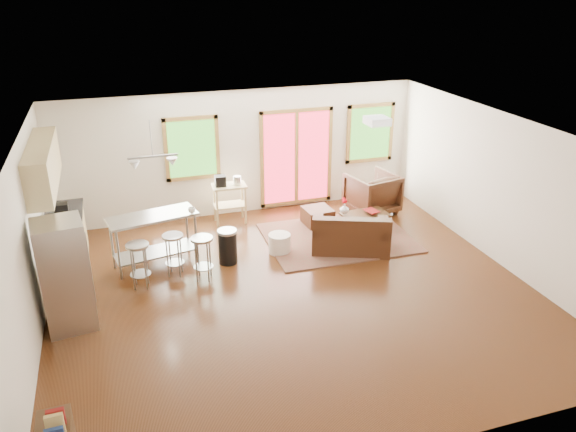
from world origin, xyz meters
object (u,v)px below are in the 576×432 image
object	(u,v)px
loveseat	(351,236)
refrigerator	(65,275)
coffee_table	(365,216)
island	(154,231)
ottoman	(317,217)
kitchen_cart	(228,190)
rug	(338,238)
armchair	(372,191)

from	to	relation	value
loveseat	refrigerator	xyz separation A→B (m)	(-4.80, -0.99, 0.52)
coffee_table	island	xyz separation A→B (m)	(-4.08, -0.20, 0.34)
loveseat	ottoman	world-z (taller)	loveseat
loveseat	refrigerator	bearing A→B (deg)	-146.66
ottoman	kitchen_cart	world-z (taller)	kitchen_cart
rug	coffee_table	bearing A→B (deg)	15.89
loveseat	ottoman	size ratio (longest dim) A/B	2.95
island	armchair	bearing A→B (deg)	12.36
loveseat	rug	bearing A→B (deg)	113.75
rug	coffee_table	xyz separation A→B (m)	(0.64, 0.18, 0.30)
rug	refrigerator	world-z (taller)	refrigerator
rug	refrigerator	xyz separation A→B (m)	(-4.78, -1.52, 0.80)
rug	refrigerator	bearing A→B (deg)	-162.33
loveseat	island	size ratio (longest dim) A/B	1.01
loveseat	armchair	distance (m)	1.93
rug	kitchen_cart	size ratio (longest dim) A/B	2.68
rug	island	distance (m)	3.50
kitchen_cart	island	bearing A→B (deg)	-138.81
coffee_table	ottoman	world-z (taller)	coffee_table
loveseat	kitchen_cart	xyz separation A→B (m)	(-1.85, 1.93, 0.40)
rug	armchair	bearing A→B (deg)	40.36
rug	loveseat	distance (m)	0.61
loveseat	kitchen_cart	distance (m)	2.70
refrigerator	kitchen_cart	world-z (taller)	refrigerator
rug	loveseat	size ratio (longest dim) A/B	1.72
armchair	ottoman	size ratio (longest dim) A/B	1.77
coffee_table	kitchen_cart	distance (m)	2.78
refrigerator	loveseat	bearing A→B (deg)	3.94
refrigerator	rug	bearing A→B (deg)	10.01
coffee_table	armchair	distance (m)	0.99
kitchen_cart	coffee_table	bearing A→B (deg)	-26.12
rug	kitchen_cart	world-z (taller)	kitchen_cart
loveseat	armchair	size ratio (longest dim) A/B	1.67
rug	island	xyz separation A→B (m)	(-3.44, -0.02, 0.63)
armchair	coffee_table	bearing A→B (deg)	44.68
refrigerator	island	world-z (taller)	refrigerator
loveseat	armchair	xyz separation A→B (m)	(1.15, 1.53, 0.18)
rug	armchair	xyz separation A→B (m)	(1.17, 0.99, 0.46)
rug	kitchen_cart	xyz separation A→B (m)	(-1.83, 1.39, 0.68)
coffee_table	ottoman	size ratio (longest dim) A/B	1.75
coffee_table	loveseat	bearing A→B (deg)	-130.76
ottoman	kitchen_cart	bearing A→B (deg)	158.19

